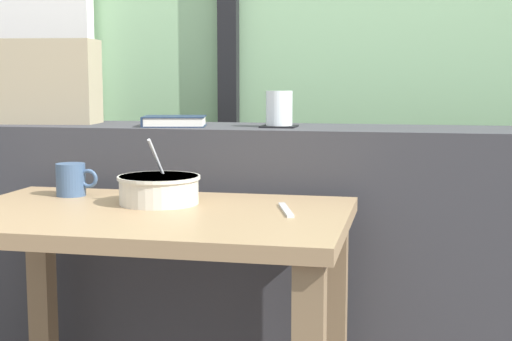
% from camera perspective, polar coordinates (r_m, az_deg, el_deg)
% --- Properties ---
extents(curtain_left_panel, '(0.56, 0.06, 2.50)m').
position_cam_1_polar(curtain_left_panel, '(2.98, -17.72, 11.60)').
color(curtain_left_panel, white).
rests_on(curtain_left_panel, ground).
extents(dark_console_ledge, '(2.80, 0.35, 0.86)m').
position_cam_1_polar(dark_console_ledge, '(2.26, -1.93, -7.47)').
color(dark_console_ledge, '#38383D').
rests_on(dark_console_ledge, ground).
extents(breakfast_table, '(0.92, 0.59, 0.70)m').
position_cam_1_polar(breakfast_table, '(1.76, -8.24, -7.38)').
color(breakfast_table, '#826849').
rests_on(breakfast_table, ground).
extents(coaster_square, '(0.10, 0.10, 0.00)m').
position_cam_1_polar(coaster_square, '(2.13, 1.80, 3.44)').
color(coaster_square, black).
rests_on(coaster_square, dark_console_ledge).
extents(juice_glass, '(0.08, 0.08, 0.10)m').
position_cam_1_polar(juice_glass, '(2.13, 1.81, 4.75)').
color(juice_glass, white).
rests_on(juice_glass, coaster_square).
extents(closed_book, '(0.21, 0.17, 0.03)m').
position_cam_1_polar(closed_book, '(2.19, -6.36, 3.82)').
color(closed_book, '#1E2D47').
rests_on(closed_book, dark_console_ledge).
extents(throw_pillow, '(0.33, 0.17, 0.26)m').
position_cam_1_polar(throw_pillow, '(2.40, -15.96, 6.63)').
color(throw_pillow, tan).
rests_on(throw_pillow, dark_console_ledge).
extents(soup_bowl, '(0.20, 0.20, 0.16)m').
position_cam_1_polar(soup_bowl, '(1.81, -7.51, -1.48)').
color(soup_bowl, beige).
rests_on(soup_bowl, breakfast_table).
extents(fork_utensil, '(0.06, 0.17, 0.01)m').
position_cam_1_polar(fork_utensil, '(1.70, 2.33, -3.06)').
color(fork_utensil, silver).
rests_on(fork_utensil, breakfast_table).
extents(ceramic_mug, '(0.11, 0.08, 0.08)m').
position_cam_1_polar(ceramic_mug, '(1.98, -14.08, -0.69)').
color(ceramic_mug, '#3D567A').
rests_on(ceramic_mug, breakfast_table).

